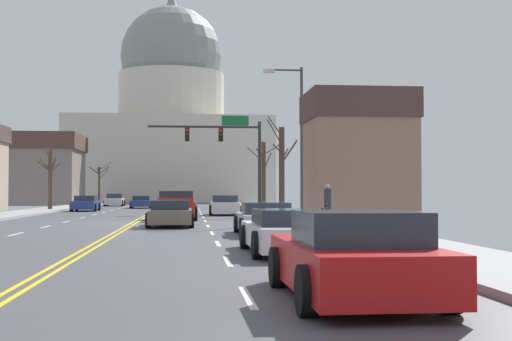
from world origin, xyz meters
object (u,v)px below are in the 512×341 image
Objects in this scene: pickup_truck_near_01 at (176,207)px; sedan_near_05 at (354,258)px; signal_gantry at (228,143)px; street_lamp_right at (297,129)px; sedan_near_04 at (286,232)px; sedan_oncoming_01 at (141,202)px; sedan_near_00 at (225,206)px; sedan_near_02 at (171,214)px; pedestrian_00 at (328,201)px; sedan_near_03 at (265,219)px; sedan_oncoming_02 at (115,200)px; bicycle_parked at (325,216)px; sedan_oncoming_00 at (86,204)px.

sedan_near_05 is at bearing -83.92° from pickup_truck_near_01.
sedan_near_05 is (3.02, -28.32, -0.13)m from pickup_truck_near_01.
street_lamp_right is at bearing -80.06° from signal_gantry.
sedan_near_04 is (-2.91, -16.92, -4.06)m from street_lamp_right.
sedan_near_00 is at bearing -71.08° from sedan_oncoming_01.
signal_gantry is 1.71× the size of sedan_oncoming_01.
sedan_near_02 is at bearing 98.47° from sedan_near_05.
pickup_truck_near_01 is 3.26× the size of pedestrian_00.
sedan_near_03 is (-2.61, -9.43, -4.05)m from street_lamp_right.
sedan_oncoming_01 is at bearing 108.92° from sedan_near_00.
signal_gantry reaches higher than sedan_near_04.
street_lamp_right is at bearing 74.53° from sedan_near_03.
sedan_oncoming_02 reaches higher than sedan_near_05.
sedan_near_04 is at bearing -81.65° from pickup_truck_near_01.
pedestrian_00 is (7.07, -6.28, 0.39)m from pickup_truck_near_01.
sedan_oncoming_02 is (-10.04, 29.04, 0.00)m from sedan_near_00.
sedan_near_05 is (0.01, -35.36, -0.02)m from sedan_near_00.
sedan_near_00 is 35.36m from sedan_near_05.
sedan_near_00 is 20.52m from sedan_oncoming_01.
bicycle_parked is at bearing 74.36° from sedan_near_04.
pedestrian_00 is (4.00, 14.65, 0.57)m from sedan_near_04.
signal_gantry is 4.47× the size of bicycle_parked.
sedan_oncoming_02 is 44.65m from pedestrian_00.
street_lamp_right is 42.34m from sedan_oncoming_02.
sedan_oncoming_02 is at bearing 106.54° from bicycle_parked.
sedan_near_04 is (0.07, -27.97, -0.08)m from sedan_near_00.
sedan_near_02 is at bearing -80.93° from sedan_oncoming_02.
pickup_truck_near_01 is at bearing 104.11° from sedan_near_03.
sedan_oncoming_01 is at bearing -70.62° from sedan_oncoming_02.
sedan_near_05 reaches higher than sedan_near_04.
sedan_oncoming_01 is (-3.65, 26.45, -0.18)m from pickup_truck_near_01.
sedan_oncoming_01 is at bearing 68.33° from sedan_oncoming_00.
sedan_oncoming_01 is at bearing 99.99° from sedan_near_03.
sedan_oncoming_00 is 27.60m from pedestrian_00.
sedan_near_02 is 1.01× the size of sedan_oncoming_01.
sedan_oncoming_02 is (0.26, 18.80, 0.03)m from sedan_oncoming_00.
sedan_near_02 is (-3.51, -18.06, -4.35)m from signal_gantry.
sedan_oncoming_00 is (-13.28, 21.29, -4.02)m from street_lamp_right.
pedestrian_00 reaches higher than bicycle_parked.
sedan_oncoming_00 reaches higher than sedan_near_03.
street_lamp_right is 1.78× the size of sedan_near_03.
pickup_truck_near_01 is at bearing 96.08° from sedan_near_05.
sedan_near_05 is 19.50m from bicycle_parked.
bicycle_parked is (6.48, -1.72, -0.06)m from sedan_near_02.
pickup_truck_near_01 is 11.13m from bicycle_parked.
sedan_oncoming_01 is (-7.06, 15.78, -4.37)m from signal_gantry.
sedan_oncoming_01 is (3.65, 9.18, -0.05)m from sedan_oncoming_00.
pickup_truck_near_01 reaches higher than sedan_oncoming_00.
street_lamp_right is (2.57, -14.69, -0.31)m from signal_gantry.
pedestrian_00 reaches higher than sedan_near_03.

